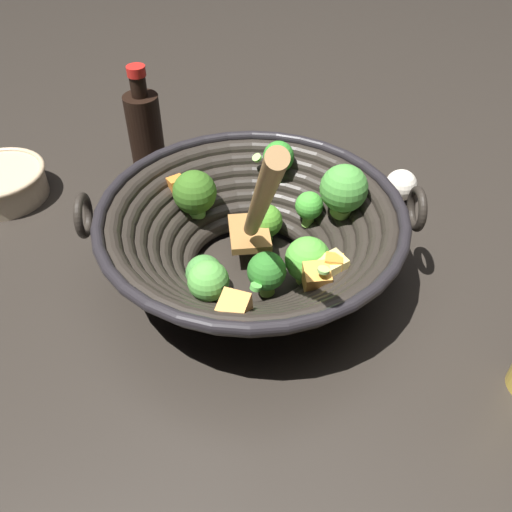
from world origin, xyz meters
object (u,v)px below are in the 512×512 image
prep_bowl (1,183)px  garlic_bulb (401,185)px  soy_sauce_bottle (145,130)px  wok (253,233)px

prep_bowl → garlic_bulb: size_ratio=2.89×
soy_sauce_bottle → garlic_bulb: soy_sauce_bottle is taller
wok → soy_sauce_bottle: bearing=157.7°
garlic_bulb → soy_sauce_bottle: bearing=-158.4°
soy_sauce_bottle → wok: bearing=-22.3°
wok → prep_bowl: 0.42m
wok → prep_bowl: (-0.41, -0.07, -0.04)m
prep_bowl → garlic_bulb: bearing=33.4°
prep_bowl → garlic_bulb: 0.60m
soy_sauce_bottle → prep_bowl: size_ratio=1.24×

